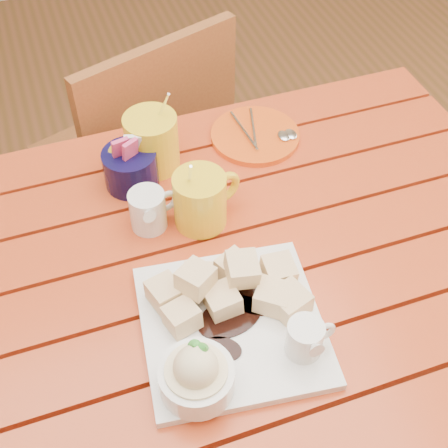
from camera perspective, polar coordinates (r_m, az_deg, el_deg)
name	(u,v)px	position (r m, az deg, el deg)	size (l,w,h in m)	color
table	(209,305)	(1.11, -1.40, -7.39)	(1.20, 0.79, 0.75)	#AA2A15
dessert_plate	(226,329)	(0.92, 0.19, -9.54)	(0.30, 0.30, 0.11)	white
coffee_mug_left	(150,142)	(1.16, -6.76, 7.47)	(0.14, 0.10, 0.16)	yellow
coffee_mug_right	(201,199)	(1.05, -2.08, 2.31)	(0.13, 0.09, 0.15)	yellow
cream_pitcher	(149,210)	(1.06, -6.87, 1.32)	(0.09, 0.08, 0.08)	white
sugar_caddy	(131,167)	(1.14, -8.54, 5.14)	(0.10, 0.10, 0.11)	black
orange_saucer	(256,135)	(1.25, 2.93, 8.09)	(0.18, 0.18, 0.02)	#E14F13
chair_far	(144,157)	(1.63, -7.33, 6.13)	(0.51, 0.51, 0.86)	brown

